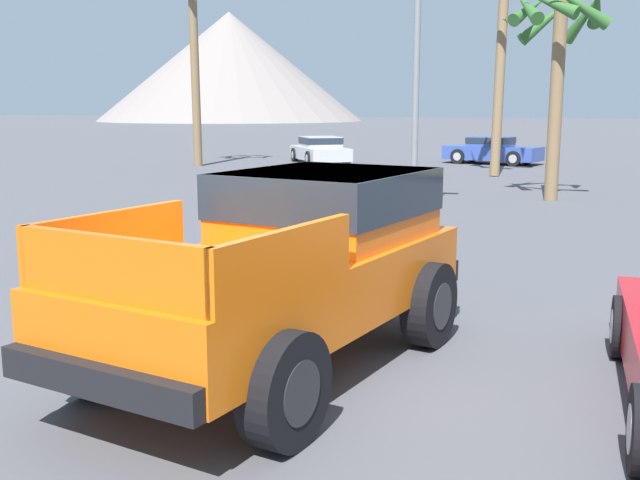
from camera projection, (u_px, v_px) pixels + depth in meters
ground_plane at (292, 371)px, 7.29m from camera, size 320.00×320.00×0.00m
orange_pickup_truck at (296, 256)px, 7.43m from camera, size 2.72×5.02×1.88m
parked_car_blue at (492, 150)px, 33.31m from camera, size 4.42×2.53×1.20m
parked_car_silver at (320, 150)px, 33.73m from camera, size 3.97×4.31×1.20m
palm_tree_tall at (558, 36)px, 19.76m from camera, size 2.74×2.87×5.77m
palm_tree_short at (503, 9)px, 26.56m from camera, size 2.99×3.08×7.87m
palm_tree_leaning at (192, 4)px, 31.05m from camera, size 2.90×2.99×8.99m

